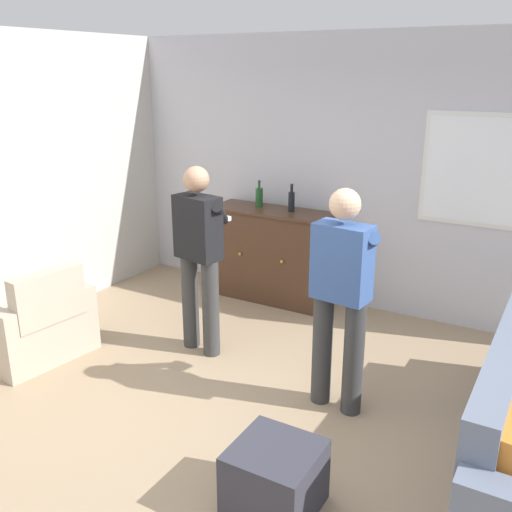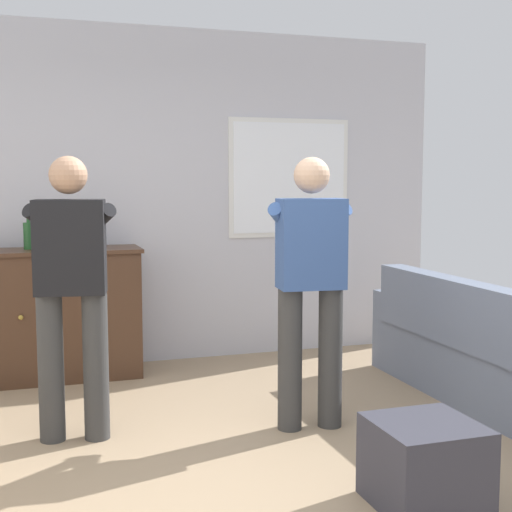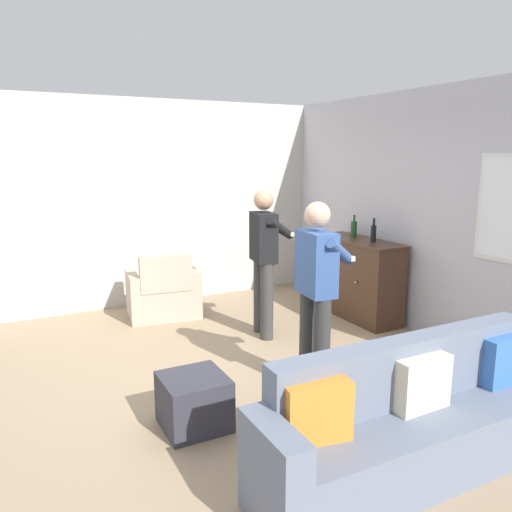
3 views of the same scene
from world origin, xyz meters
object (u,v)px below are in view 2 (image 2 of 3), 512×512
(couch, at_px, (488,358))
(sideboard_cabinet, at_px, (56,314))
(bottle_wine_green, at_px, (82,233))
(bottle_liquor_amber, at_px, (29,235))
(ottoman, at_px, (425,464))
(person_standing_left, at_px, (71,284))
(person_standing_right, at_px, (310,279))

(couch, height_order, sideboard_cabinet, sideboard_cabinet)
(bottle_wine_green, xyz_separation_m, bottle_liquor_amber, (-0.40, 0.01, -0.00))
(ottoman, bearing_deg, person_standing_left, 136.76)
(bottle_liquor_amber, relative_size, ottoman, 0.60)
(person_standing_left, distance_m, person_standing_right, 1.43)
(ottoman, relative_size, person_standing_left, 0.29)
(sideboard_cabinet, xyz_separation_m, ottoman, (1.56, -2.80, -0.31))
(person_standing_left, bearing_deg, couch, -5.61)
(couch, xyz_separation_m, person_standing_left, (-2.70, 0.27, 0.60))
(couch, height_order, bottle_liquor_amber, bottle_liquor_amber)
(couch, bearing_deg, person_standing_left, 174.39)
(bottle_liquor_amber, distance_m, ottoman, 3.47)
(bottle_wine_green, bearing_deg, couch, -33.66)
(sideboard_cabinet, distance_m, person_standing_right, 2.22)
(sideboard_cabinet, height_order, bottle_wine_green, bottle_wine_green)
(bottle_liquor_amber, bearing_deg, person_standing_right, -45.72)
(ottoman, bearing_deg, sideboard_cabinet, 119.05)
(person_standing_left, bearing_deg, bottle_wine_green, 82.97)
(bottle_liquor_amber, bearing_deg, sideboard_cabinet, -15.84)
(ottoman, xyz_separation_m, person_standing_right, (-0.10, 1.18, 0.73))
(couch, relative_size, sideboard_cabinet, 1.89)
(couch, xyz_separation_m, bottle_liquor_amber, (-2.92, 1.70, 0.78))
(couch, height_order, ottoman, couch)
(couch, relative_size, ottoman, 5.14)
(couch, bearing_deg, bottle_wine_green, 146.34)
(bottle_liquor_amber, height_order, ottoman, bottle_liquor_amber)
(sideboard_cabinet, distance_m, person_standing_left, 1.45)
(sideboard_cabinet, xyz_separation_m, person_standing_left, (0.04, -1.38, 0.43))
(couch, xyz_separation_m, ottoman, (-1.19, -1.16, -0.14))
(couch, relative_size, person_standing_right, 1.47)
(sideboard_cabinet, xyz_separation_m, bottle_wine_green, (0.22, 0.04, 0.62))
(couch, relative_size, bottle_liquor_amber, 8.62)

